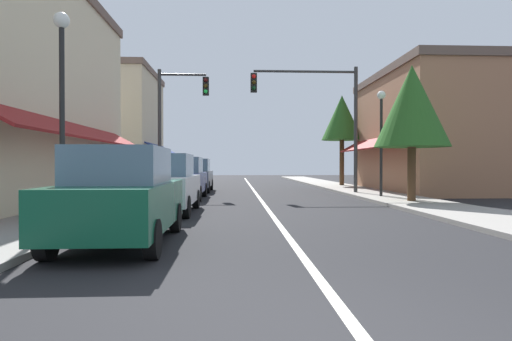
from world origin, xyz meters
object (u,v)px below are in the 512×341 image
(street_lamp_right_mid, at_px, (381,126))
(tree_right_near, at_px, (412,107))
(parked_car_second_left, at_px, (165,184))
(traffic_signal_mast_arm, at_px, (321,107))
(parked_car_far_left, at_px, (195,175))
(tree_right_far, at_px, (342,118))
(street_lamp_left_near, at_px, (62,83))
(parked_car_nearest_left, at_px, (122,196))
(parked_car_third_left, at_px, (183,178))
(traffic_signal_left_corner, at_px, (175,113))

(street_lamp_right_mid, height_order, tree_right_near, tree_right_near)
(parked_car_second_left, relative_size, traffic_signal_mast_arm, 0.66)
(parked_car_far_left, height_order, tree_right_far, tree_right_far)
(parked_car_second_left, height_order, street_lamp_left_near, street_lamp_left_near)
(parked_car_nearest_left, bearing_deg, street_lamp_right_mid, 50.35)
(parked_car_second_left, distance_m, traffic_signal_mast_arm, 10.44)
(parked_car_nearest_left, xyz_separation_m, traffic_signal_mast_arm, (6.21, 12.77, 3.34))
(traffic_signal_mast_arm, bearing_deg, parked_car_second_left, -129.16)
(parked_car_far_left, distance_m, street_lamp_right_mid, 10.17)
(parked_car_nearest_left, xyz_separation_m, tree_right_far, (9.06, 20.11, 3.62))
(parked_car_second_left, distance_m, tree_right_near, 9.40)
(traffic_signal_mast_arm, xyz_separation_m, street_lamp_left_near, (-8.12, -10.59, -0.90))
(parked_car_nearest_left, distance_m, tree_right_near, 11.85)
(parked_car_nearest_left, xyz_separation_m, street_lamp_left_near, (-1.91, 2.18, 2.44))
(street_lamp_left_near, bearing_deg, parked_car_second_left, 57.36)
(street_lamp_right_mid, xyz_separation_m, tree_right_far, (0.80, 9.98, 1.39))
(parked_car_third_left, bearing_deg, tree_right_near, -16.93)
(parked_car_second_left, bearing_deg, parked_car_nearest_left, -89.00)
(tree_right_far, bearing_deg, parked_car_second_left, -121.22)
(traffic_signal_mast_arm, bearing_deg, traffic_signal_left_corner, 172.72)
(tree_right_far, bearing_deg, parked_car_far_left, -153.13)
(traffic_signal_left_corner, distance_m, tree_right_far, 11.88)
(parked_car_nearest_left, bearing_deg, parked_car_second_left, 89.97)
(parked_car_second_left, bearing_deg, traffic_signal_left_corner, 96.46)
(parked_car_far_left, relative_size, traffic_signal_mast_arm, 0.66)
(parked_car_second_left, height_order, street_lamp_right_mid, street_lamp_right_mid)
(street_lamp_left_near, height_order, tree_right_near, tree_right_near)
(parked_car_third_left, relative_size, tree_right_near, 0.80)
(traffic_signal_left_corner, relative_size, street_lamp_left_near, 1.25)
(parked_car_third_left, bearing_deg, traffic_signal_mast_arm, 20.54)
(parked_car_second_left, bearing_deg, parked_car_far_left, 90.92)
(tree_right_near, bearing_deg, street_lamp_left_near, -152.19)
(parked_car_second_left, height_order, parked_car_third_left, same)
(traffic_signal_left_corner, xyz_separation_m, tree_right_near, (9.50, -5.97, -0.40))
(tree_right_near, xyz_separation_m, tree_right_far, (0.49, 12.40, 0.90))
(parked_car_far_left, relative_size, street_lamp_right_mid, 0.90)
(parked_car_nearest_left, relative_size, traffic_signal_left_corner, 0.67)
(traffic_signal_left_corner, xyz_separation_m, street_lamp_right_mid, (9.18, -3.55, -0.89))
(parked_car_nearest_left, distance_m, traffic_signal_left_corner, 14.06)
(street_lamp_left_near, relative_size, tree_right_near, 0.96)
(street_lamp_right_mid, bearing_deg, traffic_signal_mast_arm, 127.81)
(tree_right_near, bearing_deg, parked_car_far_left, 138.19)
(parked_car_far_left, xyz_separation_m, tree_right_near, (8.68, -7.76, 2.72))
(traffic_signal_mast_arm, xyz_separation_m, traffic_signal_left_corner, (-7.13, 0.91, -0.22))
(parked_car_second_left, bearing_deg, tree_right_near, 17.43)
(tree_right_near, bearing_deg, traffic_signal_left_corner, 147.84)
(parked_car_far_left, xyz_separation_m, traffic_signal_left_corner, (-0.82, -1.79, 3.12))
(parked_car_third_left, height_order, street_lamp_right_mid, street_lamp_right_mid)
(parked_car_nearest_left, bearing_deg, street_lamp_left_near, 130.69)
(parked_car_third_left, height_order, traffic_signal_left_corner, traffic_signal_left_corner)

